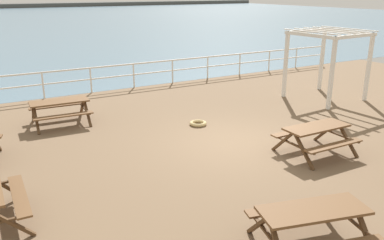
% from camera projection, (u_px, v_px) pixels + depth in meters
% --- Properties ---
extents(ground_plane, '(30.00, 24.00, 0.20)m').
position_uv_depth(ground_plane, '(236.00, 146.00, 11.50)').
color(ground_plane, brown).
extents(sea_band, '(142.00, 90.00, 0.01)m').
position_uv_depth(sea_band, '(11.00, 21.00, 55.07)').
color(sea_band, slate).
rests_on(sea_band, ground).
extents(seaward_railing, '(23.07, 0.07, 1.08)m').
position_uv_depth(seaward_railing, '(133.00, 71.00, 17.64)').
color(seaward_railing, white).
rests_on(seaward_railing, ground).
extents(picnic_table_near_left, '(1.81, 1.56, 0.80)m').
position_uv_depth(picnic_table_near_left, '(316.00, 133.00, 10.52)').
color(picnic_table_near_left, brown).
rests_on(picnic_table_near_left, ground).
extents(picnic_table_far_right, '(1.87, 1.62, 0.80)m').
position_uv_depth(picnic_table_far_right, '(60.00, 107.00, 12.88)').
color(picnic_table_far_right, brown).
rests_on(picnic_table_far_right, ground).
extents(picnic_table_seaward, '(2.12, 1.90, 0.80)m').
position_uv_depth(picnic_table_seaward, '(313.00, 219.00, 6.59)').
color(picnic_table_seaward, brown).
rests_on(picnic_table_seaward, ground).
extents(lattice_pergola, '(2.61, 2.73, 2.70)m').
position_uv_depth(lattice_pergola, '(328.00, 48.00, 15.48)').
color(lattice_pergola, white).
rests_on(lattice_pergola, ground).
extents(rope_coil, '(0.55, 0.55, 0.11)m').
position_uv_depth(rope_coil, '(198.00, 123.00, 12.93)').
color(rope_coil, tan).
rests_on(rope_coil, ground).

